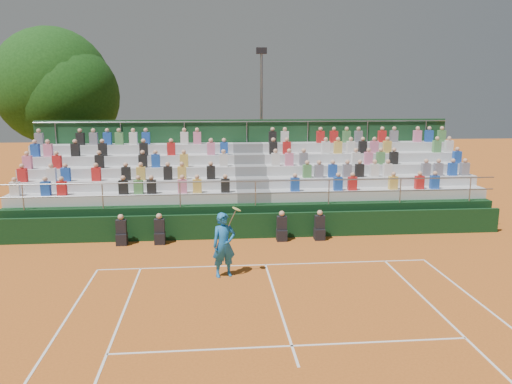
{
  "coord_description": "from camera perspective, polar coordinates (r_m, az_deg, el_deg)",
  "views": [
    {
      "loc": [
        -1.75,
        -15.78,
        5.62
      ],
      "look_at": [
        0.0,
        3.5,
        1.8
      ],
      "focal_mm": 35.0,
      "sensor_mm": 36.0,
      "label": 1
    }
  ],
  "objects": [
    {
      "name": "floodlight_mast",
      "position": [
        29.38,
        0.62,
        9.51
      ],
      "size": [
        0.6,
        0.25,
        8.2
      ],
      "color": "gray",
      "rests_on": "ground"
    },
    {
      "name": "tennis_player",
      "position": [
        15.57,
        -3.68,
        -6.04
      ],
      "size": [
        0.96,
        0.67,
        2.22
      ],
      "color": "blue",
      "rests_on": "ground"
    },
    {
      "name": "tree_east",
      "position": [
        30.01,
        -22.2,
        11.11
      ],
      "size": [
        6.31,
        6.31,
        9.19
      ],
      "color": "#392514",
      "rests_on": "ground"
    },
    {
      "name": "grandstand",
      "position": [
        22.75,
        -0.66,
        -0.34
      ],
      "size": [
        20.0,
        5.2,
        4.4
      ],
      "color": "black",
      "rests_on": "ground"
    },
    {
      "name": "line_officials",
      "position": [
        19.23,
        -3.93,
        -4.37
      ],
      "size": [
        7.99,
        0.4,
        1.19
      ],
      "color": "black",
      "rests_on": "ground"
    },
    {
      "name": "ground",
      "position": [
        16.84,
        1.09,
        -8.33
      ],
      "size": [
        90.0,
        90.0,
        0.0
      ],
      "primitive_type": "plane",
      "color": "#C16020",
      "rests_on": "ground"
    },
    {
      "name": "courtside_wall",
      "position": [
        19.74,
        0.08,
        -3.87
      ],
      "size": [
        20.0,
        0.15,
        1.0
      ],
      "primitive_type": "cube",
      "color": "black",
      "rests_on": "ground"
    },
    {
      "name": "tree_west",
      "position": [
        29.47,
        -20.96,
        10.12
      ],
      "size": [
        5.78,
        5.78,
        8.37
      ],
      "color": "#392514",
      "rests_on": "ground"
    }
  ]
}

